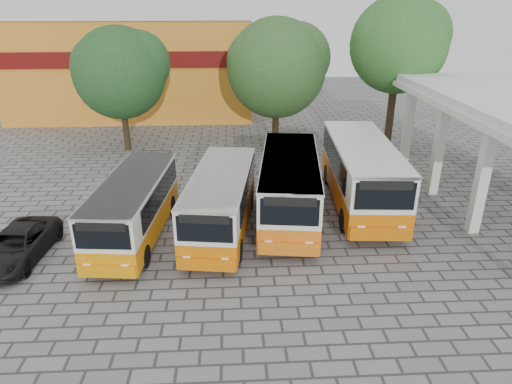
{
  "coord_description": "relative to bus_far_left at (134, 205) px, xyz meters",
  "views": [
    {
      "loc": [
        -2.7,
        -15.57,
        9.5
      ],
      "look_at": [
        -1.66,
        3.25,
        1.5
      ],
      "focal_mm": 32.0,
      "sensor_mm": 36.0,
      "label": 1
    }
  ],
  "objects": [
    {
      "name": "ground",
      "position": [
        6.87,
        -2.09,
        -1.52
      ],
      "size": [
        90.0,
        90.0,
        0.0
      ],
      "primitive_type": "plane",
      "color": "slate",
      "rests_on": "ground"
    },
    {
      "name": "shophouse_block",
      "position": [
        -4.13,
        23.89,
        2.64
      ],
      "size": [
        20.4,
        10.4,
        8.3
      ],
      "color": "orange",
      "rests_on": "ground"
    },
    {
      "name": "bus_far_left",
      "position": [
        0.0,
        0.0,
        0.0
      ],
      "size": [
        2.89,
        7.47,
        2.63
      ],
      "rotation": [
        0.0,
        0.0,
        -0.1
      ],
      "color": "orange",
      "rests_on": "ground"
    },
    {
      "name": "bus_centre_left",
      "position": [
        3.66,
        0.33,
        0.05
      ],
      "size": [
        3.29,
        7.79,
        2.71
      ],
      "rotation": [
        0.0,
        0.0,
        -0.14
      ],
      "color": "#CE6000",
      "rests_on": "ground"
    },
    {
      "name": "bus_centre_right",
      "position": [
        6.76,
        1.51,
        0.19
      ],
      "size": [
        3.49,
        8.47,
        2.96
      ],
      "rotation": [
        0.0,
        0.0,
        -0.12
      ],
      "color": "#D3620D",
      "rests_on": "ground"
    },
    {
      "name": "bus_far_right",
      "position": [
        10.42,
        2.74,
        0.32
      ],
      "size": [
        3.29,
        8.98,
        3.18
      ],
      "rotation": [
        0.0,
        0.0,
        -0.07
      ],
      "color": "#C65B00",
      "rests_on": "ground"
    },
    {
      "name": "tree_left",
      "position": [
        -2.84,
        12.66,
        3.8
      ],
      "size": [
        6.17,
        5.88,
        8.06
      ],
      "color": "#342918",
      "rests_on": "ground"
    },
    {
      "name": "tree_middle",
      "position": [
        7.42,
        14.26,
        3.83
      ],
      "size": [
        7.12,
        6.78,
        8.51
      ],
      "color": "black",
      "rests_on": "ground"
    },
    {
      "name": "tree_right",
      "position": [
        14.89,
        11.92,
        5.5
      ],
      "size": [
        6.39,
        6.09,
        9.87
      ],
      "color": "#3F2E1B",
      "rests_on": "ground"
    },
    {
      "name": "parked_car",
      "position": [
        -4.33,
        -1.59,
        -0.9
      ],
      "size": [
        2.41,
        4.61,
        1.24
      ],
      "primitive_type": "imported",
      "rotation": [
        0.0,
        0.0,
        -0.08
      ],
      "color": "black",
      "rests_on": "ground"
    }
  ]
}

